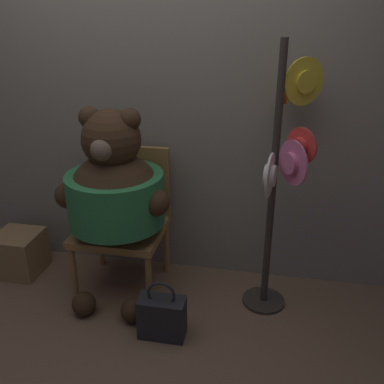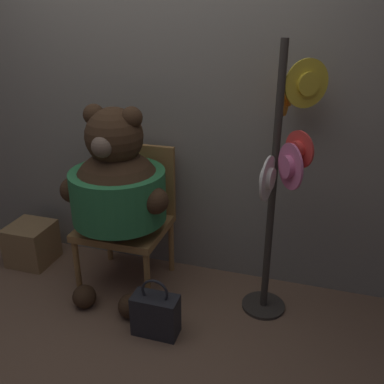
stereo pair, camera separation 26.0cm
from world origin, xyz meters
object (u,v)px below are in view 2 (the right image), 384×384
teddy_bear (118,190)px  hat_display_rack (281,175)px  chair (129,211)px  handbag_on_ground (156,314)px

teddy_bear → hat_display_rack: size_ratio=0.77×
hat_display_rack → chair: bearing=173.8°
hat_display_rack → teddy_bear: bearing=-176.4°
teddy_bear → handbag_on_ground: teddy_bear is taller
teddy_bear → handbag_on_ground: (0.38, -0.35, -0.62)m
teddy_bear → hat_display_rack: (1.00, 0.06, 0.19)m
teddy_bear → hat_display_rack: bearing=3.6°
hat_display_rack → handbag_on_ground: 1.10m
teddy_bear → handbag_on_ground: 0.80m
teddy_bear → chair: bearing=95.3°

